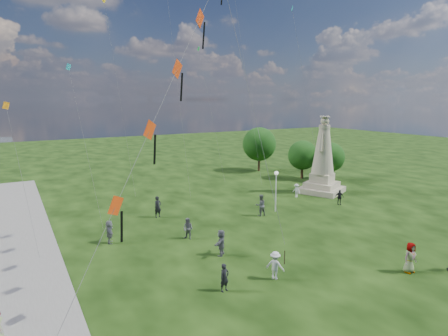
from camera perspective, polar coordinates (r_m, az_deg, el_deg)
statue at (r=42.57m, az=14.81°, el=0.56°), size 5.47×5.47×8.43m
lamppost at (r=34.43m, az=7.95°, el=-2.20°), size 0.35×0.35×3.81m
tree_row at (r=51.55m, az=9.33°, el=2.78°), size 8.16×14.17×6.32m
person_0 at (r=20.94m, az=0.08°, el=-16.36°), size 0.62×0.46×1.55m
person_1 at (r=28.09m, az=-5.50°, el=-9.20°), size 0.84×0.92×1.61m
person_2 at (r=22.37m, az=7.80°, el=-14.48°), size 1.05×1.19×1.65m
person_4 at (r=25.43m, az=26.48°, el=-12.12°), size 0.94×0.60×1.86m
person_5 at (r=28.44m, az=-17.05°, el=-9.28°), size 1.02×1.69×1.70m
person_6 at (r=33.40m, az=-10.05°, el=-5.85°), size 0.78×0.61×1.89m
person_7 at (r=33.47m, az=5.60°, el=-5.66°), size 1.01×0.70×1.94m
person_8 at (r=40.35m, az=10.97°, el=-3.38°), size 0.61×0.99×1.44m
person_9 at (r=38.56m, az=17.17°, el=-4.27°), size 0.98×0.83×1.50m
person_11 at (r=25.23m, az=-0.45°, el=-11.28°), size 1.65×1.65×1.76m
red_kite_train at (r=20.38m, az=-7.43°, el=13.55°), size 12.60×9.35×18.39m
small_kites at (r=40.91m, az=-7.13°, el=17.39°), size 30.23×18.40×30.24m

